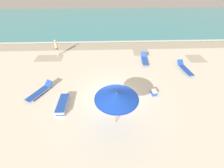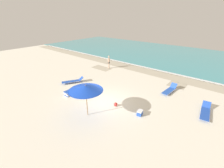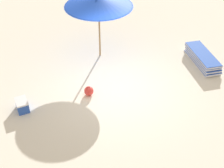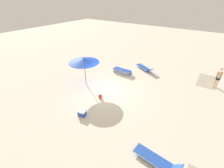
{
  "view_description": "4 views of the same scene",
  "coord_description": "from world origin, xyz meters",
  "px_view_note": "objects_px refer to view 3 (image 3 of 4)",
  "views": [
    {
      "loc": [
        -0.32,
        -8.04,
        7.68
      ],
      "look_at": [
        -0.0,
        0.85,
        0.67
      ],
      "focal_mm": 24.0,
      "sensor_mm": 36.0,
      "label": 1
    },
    {
      "loc": [
        7.41,
        -8.08,
        6.79
      ],
      "look_at": [
        -0.44,
        1.4,
        1.09
      ],
      "focal_mm": 24.0,
      "sensor_mm": 36.0,
      "label": 2
    },
    {
      "loc": [
        2.23,
        7.93,
        6.58
      ],
      "look_at": [
        0.42,
        0.81,
        0.86
      ],
      "focal_mm": 50.0,
      "sensor_mm": 36.0,
      "label": 3
    },
    {
      "loc": [
        7.99,
        6.0,
        6.7
      ],
      "look_at": [
        0.27,
        0.65,
        1.06
      ],
      "focal_mm": 24.0,
      "sensor_mm": 36.0,
      "label": 4
    }
  ],
  "objects_px": {
    "lounger_stack": "(202,58)",
    "cooler_box": "(22,105)",
    "beach_ball": "(89,91)",
    "beach_umbrella": "(99,1)"
  },
  "relations": [
    {
      "from": "lounger_stack",
      "to": "cooler_box",
      "type": "relative_size",
      "value": 3.47
    },
    {
      "from": "beach_ball",
      "to": "cooler_box",
      "type": "height_order",
      "value": "cooler_box"
    },
    {
      "from": "beach_ball",
      "to": "cooler_box",
      "type": "bearing_deg",
      "value": 5.63
    },
    {
      "from": "beach_ball",
      "to": "cooler_box",
      "type": "distance_m",
      "value": 2.14
    },
    {
      "from": "beach_umbrella",
      "to": "cooler_box",
      "type": "xyz_separation_m",
      "value": [
        3.01,
        2.46,
        -2.03
      ]
    },
    {
      "from": "beach_umbrella",
      "to": "lounger_stack",
      "type": "relative_size",
      "value": 1.28
    },
    {
      "from": "beach_ball",
      "to": "lounger_stack",
      "type": "bearing_deg",
      "value": -170.0
    },
    {
      "from": "beach_umbrella",
      "to": "beach_ball",
      "type": "bearing_deg",
      "value": 68.68
    },
    {
      "from": "lounger_stack",
      "to": "beach_ball",
      "type": "relative_size",
      "value": 6.19
    },
    {
      "from": "beach_ball",
      "to": "beach_umbrella",
      "type": "bearing_deg",
      "value": -111.32
    }
  ]
}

